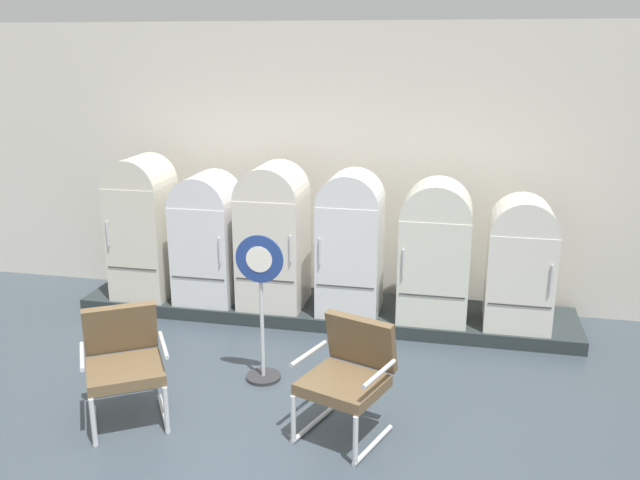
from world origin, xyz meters
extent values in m
cube|color=silver|center=(0.00, 3.66, 1.60)|extent=(11.76, 0.12, 3.20)
cube|color=#47443F|center=(0.00, 3.66, 2.85)|extent=(11.76, 0.07, 0.06)
cube|color=#293233|center=(0.00, 3.02, 0.07)|extent=(5.50, 0.95, 0.14)
cube|color=silver|center=(-2.09, 2.92, 0.79)|extent=(0.63, 0.65, 1.30)
cylinder|color=silver|center=(-2.09, 2.92, 1.44)|extent=(0.63, 0.64, 0.63)
cube|color=#383838|center=(-2.09, 2.59, 0.56)|extent=(0.58, 0.01, 0.01)
cylinder|color=silver|center=(-2.34, 2.57, 0.95)|extent=(0.02, 0.02, 0.28)
cube|color=white|center=(-1.31, 2.92, 0.71)|extent=(0.66, 0.66, 1.12)
cylinder|color=white|center=(-1.31, 2.92, 1.27)|extent=(0.66, 0.65, 0.66)
cube|color=#383838|center=(-1.31, 2.59, 0.50)|extent=(0.61, 0.01, 0.01)
cylinder|color=silver|center=(-1.04, 2.57, 0.84)|extent=(0.02, 0.02, 0.28)
cube|color=silver|center=(-0.55, 2.94, 0.76)|extent=(0.69, 0.69, 1.24)
cylinder|color=silver|center=(-0.55, 2.94, 1.38)|extent=(0.69, 0.68, 0.69)
cube|color=#383838|center=(-0.55, 2.59, 0.54)|extent=(0.64, 0.01, 0.01)
cylinder|color=silver|center=(-0.26, 2.57, 0.91)|extent=(0.02, 0.02, 0.28)
cube|color=white|center=(0.32, 2.89, 0.75)|extent=(0.66, 0.60, 1.22)
cylinder|color=white|center=(0.32, 2.89, 1.36)|extent=(0.66, 0.58, 0.66)
cube|color=#383838|center=(0.32, 2.59, 0.53)|extent=(0.60, 0.01, 0.01)
cylinder|color=silver|center=(0.05, 2.57, 0.90)|extent=(0.02, 0.02, 0.28)
cube|color=silver|center=(1.21, 2.91, 0.70)|extent=(0.72, 0.64, 1.12)
cylinder|color=silver|center=(1.21, 2.91, 1.26)|extent=(0.72, 0.63, 0.72)
cube|color=#383838|center=(1.21, 2.59, 0.50)|extent=(0.66, 0.01, 0.01)
cylinder|color=silver|center=(0.91, 2.57, 0.84)|extent=(0.02, 0.02, 0.28)
cube|color=silver|center=(2.07, 2.89, 0.65)|extent=(0.66, 0.60, 1.02)
cylinder|color=silver|center=(2.07, 2.89, 1.16)|extent=(0.66, 0.59, 0.66)
cube|color=#383838|center=(2.07, 2.59, 0.47)|extent=(0.61, 0.01, 0.01)
cylinder|color=silver|center=(2.34, 2.57, 0.78)|extent=(0.02, 0.02, 0.28)
cylinder|color=silver|center=(-1.33, 0.38, 0.02)|extent=(0.34, 0.53, 0.04)
cylinder|color=silver|center=(-1.18, 0.15, 0.21)|extent=(0.06, 0.06, 0.38)
cylinder|color=silver|center=(-0.86, 0.67, 0.02)|extent=(0.34, 0.53, 0.04)
cylinder|color=silver|center=(-0.72, 0.43, 0.21)|extent=(0.06, 0.06, 0.38)
cube|color=brown|center=(-1.09, 0.53, 0.45)|extent=(0.78, 0.77, 0.09)
cube|color=brown|center=(-1.24, 0.76, 0.71)|extent=(0.58, 0.44, 0.43)
cylinder|color=silver|center=(-1.36, 0.36, 0.63)|extent=(0.28, 0.43, 0.04)
cylinder|color=silver|center=(-0.83, 0.69, 0.63)|extent=(0.28, 0.43, 0.04)
cylinder|color=silver|center=(0.39, 0.77, 0.02)|extent=(0.24, 0.57, 0.04)
cylinder|color=silver|center=(0.29, 0.51, 0.21)|extent=(0.05, 0.05, 0.38)
cylinder|color=silver|center=(0.90, 0.58, 0.02)|extent=(0.24, 0.57, 0.04)
cylinder|color=silver|center=(0.80, 0.32, 0.21)|extent=(0.05, 0.05, 0.38)
cube|color=brown|center=(0.64, 0.68, 0.45)|extent=(0.74, 0.71, 0.09)
cube|color=brown|center=(0.74, 0.94, 0.71)|extent=(0.60, 0.35, 0.43)
cylinder|color=silver|center=(0.35, 0.78, 0.63)|extent=(0.20, 0.47, 0.04)
cylinder|color=silver|center=(0.93, 0.57, 0.63)|extent=(0.20, 0.47, 0.04)
cylinder|color=#2D2D30|center=(-0.24, 1.46, 0.01)|extent=(0.32, 0.32, 0.03)
cylinder|color=silver|center=(-0.24, 1.46, 0.60)|extent=(0.04, 0.04, 1.13)
cylinder|color=navy|center=(-0.24, 1.43, 1.16)|extent=(0.43, 0.02, 0.43)
cylinder|color=white|center=(-0.24, 1.42, 1.16)|extent=(0.24, 0.00, 0.24)
camera|label=1|loc=(1.45, -3.87, 2.97)|focal=37.71mm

